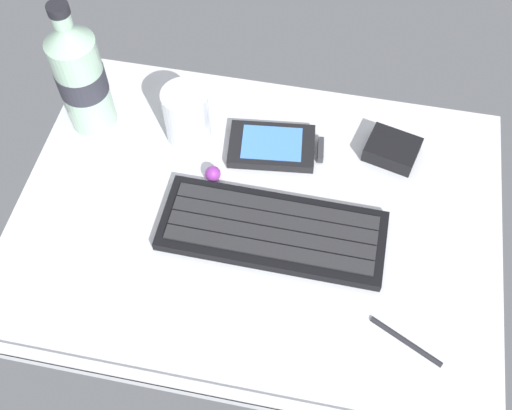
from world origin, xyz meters
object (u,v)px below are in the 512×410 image
(keyboard, at_px, (273,230))
(water_bottle, at_px, (80,76))
(handheld_device, at_px, (276,147))
(stylus_pen, at_px, (406,341))
(charger_block, at_px, (392,149))
(juice_cup, at_px, (187,117))
(trackball_mouse, at_px, (213,174))

(keyboard, xyz_separation_m, water_bottle, (-0.29, 0.14, 0.08))
(handheld_device, relative_size, stylus_pen, 1.41)
(handheld_device, bearing_deg, water_bottle, 179.15)
(charger_block, bearing_deg, juice_cup, -176.10)
(handheld_device, relative_size, trackball_mouse, 6.07)
(handheld_device, distance_m, water_bottle, 0.28)
(juice_cup, bearing_deg, stylus_pen, -37.65)
(handheld_device, distance_m, juice_cup, 0.13)
(keyboard, distance_m, water_bottle, 0.33)
(juice_cup, xyz_separation_m, charger_block, (0.29, 0.02, -0.03))
(keyboard, distance_m, charger_block, 0.21)
(keyboard, bearing_deg, water_bottle, 154.35)
(handheld_device, distance_m, charger_block, 0.16)
(keyboard, xyz_separation_m, handheld_device, (-0.02, 0.14, -0.00))
(trackball_mouse, bearing_deg, stylus_pen, -33.70)
(water_bottle, distance_m, charger_block, 0.44)
(handheld_device, relative_size, water_bottle, 0.64)
(charger_block, relative_size, stylus_pen, 0.74)
(handheld_device, xyz_separation_m, water_bottle, (-0.27, 0.00, 0.08))
(juice_cup, height_order, charger_block, juice_cup)
(water_bottle, distance_m, stylus_pen, 0.54)
(keyboard, bearing_deg, trackball_mouse, 143.73)
(keyboard, relative_size, charger_block, 4.16)
(keyboard, relative_size, trackball_mouse, 13.23)
(charger_block, height_order, trackball_mouse, charger_block)
(keyboard, xyz_separation_m, juice_cup, (-0.15, 0.14, 0.03))
(charger_block, relative_size, trackball_mouse, 3.18)
(water_bottle, relative_size, charger_block, 2.97)
(charger_block, distance_m, trackball_mouse, 0.25)
(trackball_mouse, bearing_deg, keyboard, -36.27)
(water_bottle, bearing_deg, charger_block, 2.53)
(keyboard, distance_m, handheld_device, 0.14)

